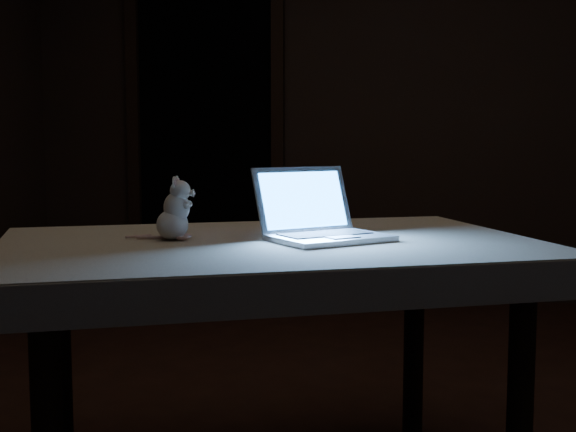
# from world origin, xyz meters

# --- Properties ---
(back_wall) EXTENTS (4.50, 0.04, 2.60)m
(back_wall) POSITION_xyz_m (0.00, 2.50, 1.30)
(back_wall) COLOR black
(back_wall) RESTS_ON ground
(doorway) EXTENTS (1.06, 0.36, 2.13)m
(doorway) POSITION_xyz_m (-1.10, 2.50, 1.06)
(doorway) COLOR black
(doorway) RESTS_ON back_wall
(table) EXTENTS (1.61, 1.37, 0.73)m
(table) POSITION_xyz_m (-0.07, -0.33, 0.37)
(table) COLOR black
(table) RESTS_ON floor
(tablecloth) EXTENTS (1.76, 1.62, 0.10)m
(tablecloth) POSITION_xyz_m (-0.15, -0.33, 0.69)
(tablecloth) COLOR beige
(tablecloth) RESTS_ON table
(laptop) EXTENTS (0.41, 0.41, 0.21)m
(laptop) POSITION_xyz_m (0.09, -0.31, 0.84)
(laptop) COLOR silver
(laptop) RESTS_ON tablecloth
(plush_mouse) EXTENTS (0.18, 0.18, 0.18)m
(plush_mouse) POSITION_xyz_m (-0.34, -0.37, 0.83)
(plush_mouse) COLOR silver
(plush_mouse) RESTS_ON tablecloth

